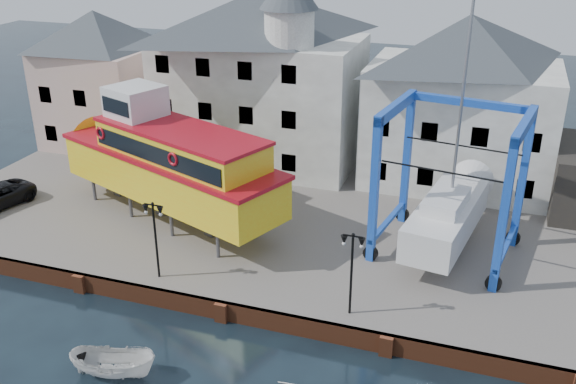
% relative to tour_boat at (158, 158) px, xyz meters
% --- Properties ---
extents(ground, '(140.00, 140.00, 0.00)m').
position_rel_tour_boat_xyz_m(ground, '(7.41, -7.80, -4.65)').
color(ground, black).
rests_on(ground, ground).
extents(hardstanding, '(44.00, 22.00, 1.00)m').
position_rel_tour_boat_xyz_m(hardstanding, '(7.41, 3.20, -4.15)').
color(hardstanding, '#675F59').
rests_on(hardstanding, ground).
extents(quay_wall, '(44.00, 0.47, 1.00)m').
position_rel_tour_boat_xyz_m(quay_wall, '(7.41, -7.70, -4.15)').
color(quay_wall, brown).
rests_on(quay_wall, ground).
extents(building_pink, '(8.00, 7.00, 10.30)m').
position_rel_tour_boat_xyz_m(building_pink, '(-10.59, 10.20, 1.50)').
color(building_pink, '#C9A896').
rests_on(building_pink, hardstanding).
extents(building_white_main, '(14.00, 8.30, 14.00)m').
position_rel_tour_boat_xyz_m(building_white_main, '(2.54, 10.59, 2.70)').
color(building_white_main, '#B8B7B0').
rests_on(building_white_main, hardstanding).
extents(building_white_right, '(12.00, 8.00, 11.20)m').
position_rel_tour_boat_xyz_m(building_white_right, '(16.41, 11.20, 1.95)').
color(building_white_right, '#B8B7B0').
rests_on(building_white_right, hardstanding).
extents(lamp_post_left, '(1.12, 0.32, 4.20)m').
position_rel_tour_boat_xyz_m(lamp_post_left, '(3.41, -6.60, -0.47)').
color(lamp_post_left, black).
rests_on(lamp_post_left, hardstanding).
extents(lamp_post_right, '(1.12, 0.32, 4.20)m').
position_rel_tour_boat_xyz_m(lamp_post_right, '(13.41, -6.60, -0.47)').
color(lamp_post_right, black).
rests_on(lamp_post_right, hardstanding).
extents(tour_boat, '(18.06, 10.48, 7.73)m').
position_rel_tour_boat_xyz_m(tour_boat, '(0.00, 0.00, 0.00)').
color(tour_boat, '#59595E').
rests_on(tour_boat, hardstanding).
extents(travel_lift, '(8.01, 10.53, 15.48)m').
position_rel_tour_boat_xyz_m(travel_lift, '(17.02, 1.59, -1.07)').
color(travel_lift, '#0F3BB3').
rests_on(travel_lift, hardstanding).
extents(motorboat_a, '(3.98, 2.13, 1.46)m').
position_rel_tour_boat_xyz_m(motorboat_a, '(4.69, -12.92, -4.65)').
color(motorboat_a, silver).
rests_on(motorboat_a, ground).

